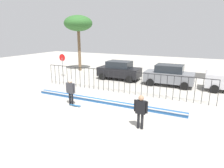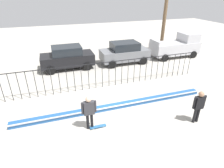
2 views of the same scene
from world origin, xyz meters
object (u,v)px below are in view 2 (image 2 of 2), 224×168
parked_car_black (67,57)px  pickup_truck (177,46)px  camera_operator (199,104)px  parked_car_gray (125,52)px  skateboarder (89,110)px  skateboard (98,126)px

parked_car_black → pickup_truck: bearing=-1.1°
camera_operator → parked_car_black: 10.75m
parked_car_gray → skateboarder: bearing=-118.2°
skateboarder → pickup_truck: (10.47, 8.02, -0.02)m
parked_car_gray → pickup_truck: size_ratio=0.91×
parked_car_black → parked_car_gray: size_ratio=1.00×
camera_operator → parked_car_black: bearing=-1.4°
skateboarder → camera_operator: (5.15, -1.20, -0.01)m
parked_car_gray → parked_car_black: bearing=-179.1°
skateboard → pickup_truck: 12.99m
parked_car_black → parked_car_gray: (5.03, -0.24, 0.00)m
skateboard → pickup_truck: size_ratio=0.17×
parked_car_gray → pickup_truck: bearing=4.5°
skateboarder → skateboard: (0.37, -0.09, -1.00)m
skateboarder → parked_car_black: parked_car_black is taller
parked_car_black → skateboard: bearing=-87.0°
parked_car_gray → skateboard: bearing=-115.9°
skateboarder → parked_car_black: 8.18m
parked_car_black → pickup_truck: 10.58m
skateboarder → skateboard: 1.07m
skateboarder → pickup_truck: size_ratio=0.38×
skateboard → parked_car_black: 8.33m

